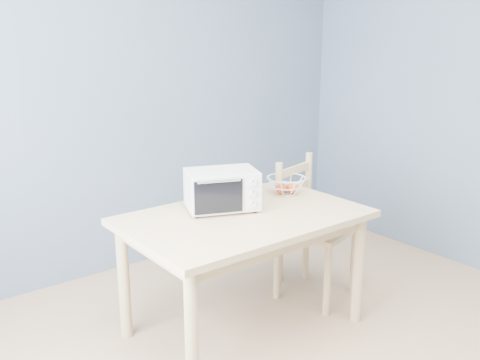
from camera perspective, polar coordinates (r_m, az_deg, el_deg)
room at (r=2.38m, az=14.40°, el=3.20°), size 4.01×4.51×2.61m
dining_table at (r=3.20m, az=0.46°, el=-5.40°), size 1.40×0.90×0.75m
toaster_oven at (r=3.21m, az=-2.23°, el=-1.01°), size 0.49×0.42×0.25m
fruit_basket at (r=3.55m, az=4.87°, el=-0.60°), size 0.32×0.32×0.12m
dining_chair at (r=3.72m, az=7.61°, el=-5.32°), size 0.55×0.55×0.97m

